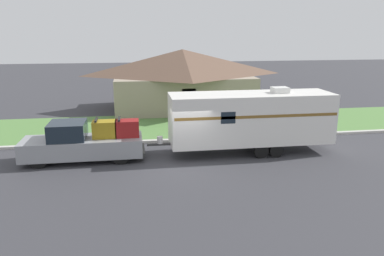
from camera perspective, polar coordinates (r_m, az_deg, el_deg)
ground_plane at (r=17.74m, az=-0.97°, el=-5.46°), size 120.00×120.00×0.00m
curb_strip at (r=21.25m, az=-2.38°, el=-1.86°), size 80.00×0.30×0.14m
lawn_strip at (r=24.77m, az=-3.36°, el=0.37°), size 80.00×7.00×0.03m
house_across_street at (r=30.12m, az=-1.44°, el=7.61°), size 11.42×7.51×4.70m
pickup_truck at (r=18.67m, az=-16.13°, el=-2.13°), size 5.75×1.92×2.03m
travel_trailer at (r=19.18m, az=8.96°, el=1.53°), size 9.37×2.32×3.34m
mailbox at (r=23.91m, az=16.26°, el=1.79°), size 0.48×0.20×1.34m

